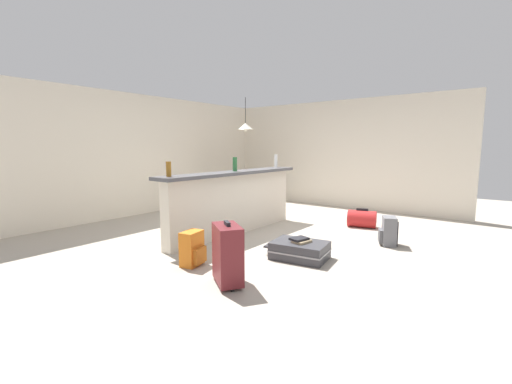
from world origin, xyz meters
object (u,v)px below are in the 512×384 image
object	(u,v)px
suitcase_upright_maroon	(228,254)
backpack_orange	(192,249)
dining_table	(244,181)
duffel_bag_red	(362,219)
backpack_grey	(388,232)
dining_chair_near_partition	(261,189)
pendant_lamp	(245,126)
bottle_green	(235,164)
bottle_amber	(169,169)
bottle_white	(276,161)
suitcase_flat_charcoal	(300,250)
book_stack	(300,240)

from	to	relation	value
suitcase_upright_maroon	backpack_orange	xyz separation A→B (m)	(0.17, 0.73, -0.13)
dining_table	suitcase_upright_maroon	distance (m)	4.37
duffel_bag_red	backpack_grey	distance (m)	1.11
dining_chair_near_partition	pendant_lamp	distance (m)	1.43
suitcase_upright_maroon	duffel_bag_red	bearing A→B (deg)	-2.79
backpack_grey	duffel_bag_red	bearing A→B (deg)	39.97
suitcase_upright_maroon	dining_chair_near_partition	bearing A→B (deg)	32.05
bottle_green	duffel_bag_red	xyz separation A→B (m)	(1.69, -1.51, -0.99)
bottle_amber	bottle_white	xyz separation A→B (m)	(2.57, 0.04, 0.02)
bottle_white	suitcase_upright_maroon	xyz separation A→B (m)	(-2.92, -1.41, -0.82)
pendant_lamp	dining_chair_near_partition	bearing A→B (deg)	-92.58
dining_chair_near_partition	backpack_grey	size ratio (longest dim) A/B	2.21
suitcase_upright_maroon	pendant_lamp	bearing A→B (deg)	37.01
dining_table	duffel_bag_red	size ratio (longest dim) A/B	2.04
suitcase_flat_charcoal	bottle_green	bearing A→B (deg)	72.33
suitcase_upright_maroon	backpack_grey	distance (m)	2.65
dining_table	backpack_grey	world-z (taller)	dining_table
bottle_green	backpack_grey	size ratio (longest dim) A/B	0.54
pendant_lamp	book_stack	world-z (taller)	pendant_lamp
backpack_orange	pendant_lamp	bearing A→B (deg)	29.59
bottle_white	pendant_lamp	xyz separation A→B (m)	(0.49, 1.16, 0.72)
bottle_white	backpack_orange	bearing A→B (deg)	-166.09
dining_chair_near_partition	duffel_bag_red	size ratio (longest dim) A/B	1.72
backpack_grey	book_stack	distance (m)	1.50
backpack_grey	bottle_amber	bearing A→B (deg)	133.50
duffel_bag_red	book_stack	xyz separation A→B (m)	(-2.18, -0.02, 0.10)
bottle_amber	dining_table	xyz separation A→B (m)	(3.10, 1.27, -0.49)
bottle_white	dining_table	distance (m)	1.44
duffel_bag_red	book_stack	world-z (taller)	duffel_bag_red
bottle_amber	bottle_green	world-z (taller)	bottle_green
suitcase_flat_charcoal	backpack_grey	world-z (taller)	backpack_grey
bottle_white	backpack_grey	distance (m)	2.52
bottle_green	suitcase_upright_maroon	distance (m)	2.29
bottle_amber	dining_table	size ratio (longest dim) A/B	0.18
bottle_white	backpack_orange	distance (m)	2.99
suitcase_upright_maroon	backpack_orange	size ratio (longest dim) A/B	1.60
bottle_white	book_stack	bearing A→B (deg)	-137.73
bottle_green	bottle_white	bearing A→B (deg)	2.90
bottle_amber	suitcase_upright_maroon	world-z (taller)	bottle_amber
pendant_lamp	book_stack	size ratio (longest dim) A/B	2.93
bottle_amber	pendant_lamp	world-z (taller)	pendant_lamp
suitcase_flat_charcoal	duffel_bag_red	distance (m)	2.17
bottle_white	duffel_bag_red	size ratio (longest dim) A/B	0.46
dining_table	suitcase_upright_maroon	size ratio (longest dim) A/B	1.64
dining_chair_near_partition	suitcase_flat_charcoal	xyz separation A→B (m)	(-2.22, -2.29, -0.41)
book_stack	bottle_green	bearing A→B (deg)	72.19
suitcase_flat_charcoal	suitcase_upright_maroon	xyz separation A→B (m)	(-1.17, 0.17, 0.22)
bottle_white	suitcase_flat_charcoal	bearing A→B (deg)	-137.89
dining_chair_near_partition	duffel_bag_red	distance (m)	2.32
bottle_green	dining_table	size ratio (longest dim) A/B	0.21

